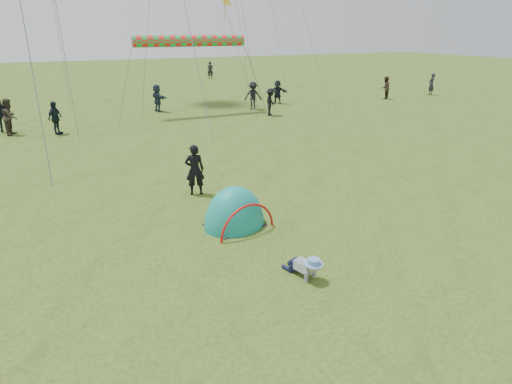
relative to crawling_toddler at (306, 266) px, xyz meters
name	(u,v)px	position (x,y,z in m)	size (l,w,h in m)	color
ground	(302,263)	(0.21, 0.50, -0.27)	(140.00, 140.00, 0.00)	#26540F
crawling_toddler	(306,266)	(0.00, 0.00, 0.00)	(0.49, 0.70, 0.54)	black
popup_tent	(235,225)	(-0.47, 2.85, -0.27)	(1.68, 1.38, 2.17)	#116B73
standing_adult	(195,170)	(-0.77, 5.37, 0.53)	(0.58, 0.38, 1.60)	black
crowd_person_1	(10,117)	(-6.77, 16.58, 0.61)	(0.86, 0.67, 1.76)	#362E26
crowd_person_2	(2,115)	(-7.22, 17.41, 0.58)	(1.00, 0.42, 1.71)	black
crowd_person_3	(253,96)	(6.78, 17.89, 0.61)	(1.13, 0.65, 1.75)	black
crowd_person_5	(158,98)	(1.00, 19.62, 0.58)	(1.57, 0.50, 1.69)	#243344
crowd_person_6	(431,84)	(22.20, 17.77, 0.56)	(0.61, 0.40, 1.67)	#25252F
crowd_person_8	(55,118)	(-4.78, 15.73, 0.54)	(0.95, 0.40, 1.62)	black
crowd_person_9	(271,102)	(6.90, 15.58, 0.54)	(1.04, 0.60, 1.61)	black
crowd_person_11	(277,92)	(9.24, 19.21, 0.52)	(1.47, 0.47, 1.58)	black
crowd_person_12	(210,70)	(9.81, 35.70, 0.60)	(0.63, 0.42, 1.74)	black
crowd_person_13	(385,88)	(17.44, 17.65, 0.55)	(0.79, 0.62, 1.64)	#2E201D
rainbow_tube_kite	(190,41)	(2.84, 17.88, 3.96)	(0.64, 0.64, 6.50)	red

